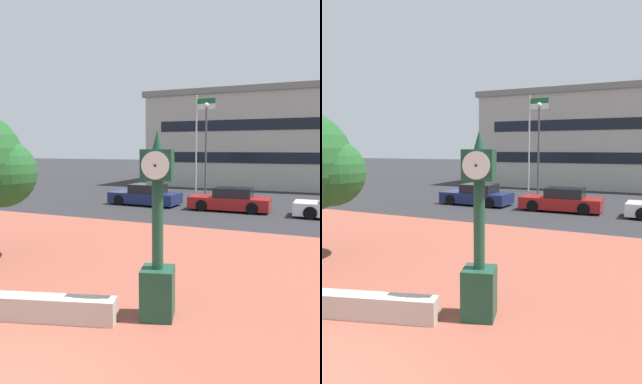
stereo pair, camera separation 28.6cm
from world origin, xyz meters
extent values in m
cube|color=brown|center=(0.00, 3.90, 0.00)|extent=(44.00, 15.80, 0.01)
cube|color=#ADA393|center=(-0.99, 2.04, 0.25)|extent=(3.18, 1.28, 0.50)
cube|color=#19422D|center=(1.20, 3.09, 0.52)|extent=(0.80, 0.80, 1.04)
cylinder|color=#19422D|center=(1.20, 3.09, 1.93)|extent=(0.23, 0.23, 1.79)
cube|color=#19422D|center=(1.20, 3.09, 3.13)|extent=(0.74, 0.74, 0.60)
cylinder|color=white|center=(1.12, 3.40, 3.13)|extent=(0.52, 0.17, 0.53)
sphere|color=black|center=(1.11, 3.42, 3.13)|extent=(0.05, 0.05, 0.05)
cylinder|color=white|center=(1.28, 2.79, 3.13)|extent=(0.52, 0.17, 0.53)
sphere|color=black|center=(1.28, 2.77, 3.13)|extent=(0.05, 0.05, 0.05)
cone|color=#19422D|center=(1.20, 3.09, 3.62)|extent=(0.21, 0.21, 0.38)
sphere|color=#1E5123|center=(-4.82, 4.99, 2.70)|extent=(2.12, 2.12, 2.12)
cylinder|color=black|center=(3.85, 15.69, 0.32)|extent=(0.65, 0.24, 0.64)
cylinder|color=black|center=(3.91, 17.31, 0.32)|extent=(0.65, 0.24, 0.64)
cube|color=navy|center=(-5.62, 16.97, 0.44)|extent=(4.37, 2.02, 0.64)
cube|color=black|center=(-5.40, 16.96, 1.00)|extent=(2.04, 1.66, 0.56)
cylinder|color=black|center=(-6.98, 16.17, 0.32)|extent=(0.65, 0.25, 0.64)
cylinder|color=black|center=(-6.91, 17.88, 0.32)|extent=(0.65, 0.25, 0.64)
cylinder|color=black|center=(-4.32, 16.05, 0.32)|extent=(0.65, 0.25, 0.64)
cylinder|color=black|center=(-4.25, 17.76, 0.32)|extent=(0.65, 0.25, 0.64)
cube|color=maroon|center=(-0.36, 16.82, 0.44)|extent=(4.43, 1.81, 0.64)
cube|color=black|center=(-0.14, 16.83, 1.00)|extent=(2.05, 1.53, 0.56)
cylinder|color=black|center=(-1.71, 15.99, 0.32)|extent=(0.64, 0.23, 0.64)
cylinder|color=black|center=(-1.73, 17.61, 0.32)|extent=(0.64, 0.23, 0.64)
cylinder|color=black|center=(1.02, 16.03, 0.32)|extent=(0.64, 0.23, 0.64)
cylinder|color=black|center=(1.00, 17.66, 0.32)|extent=(0.64, 0.23, 0.64)
cylinder|color=silver|center=(-4.88, 25.00, 3.72)|extent=(0.12, 0.12, 7.45)
sphere|color=gold|center=(-4.88, 25.00, 7.51)|extent=(0.14, 0.14, 0.14)
cube|color=#19662D|center=(-4.10, 25.00, 7.09)|extent=(1.44, 0.02, 0.41)
cube|color=white|center=(-4.10, 25.00, 6.68)|extent=(1.44, 0.02, 0.41)
cylinder|color=#4C4C51|center=(-3.45, 22.79, 3.18)|extent=(0.14, 0.14, 6.37)
sphere|color=white|center=(-3.45, 22.79, 6.52)|extent=(0.36, 0.36, 0.36)
camera|label=1|loc=(4.09, -3.63, 3.45)|focal=34.96mm
camera|label=2|loc=(4.35, -3.52, 3.45)|focal=34.96mm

